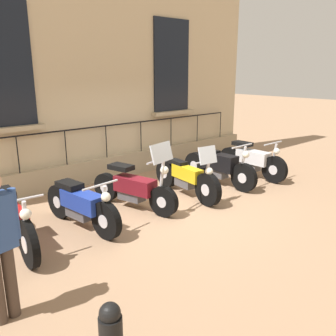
% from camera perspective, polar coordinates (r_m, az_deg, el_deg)
% --- Properties ---
extents(ground_plane, '(60.00, 60.00, 0.00)m').
position_cam_1_polar(ground_plane, '(7.54, 0.24, -5.94)').
color(ground_plane, '#9E7A5B').
extents(building_facade, '(0.82, 10.40, 7.96)m').
position_cam_1_polar(building_facade, '(9.39, -12.09, 22.01)').
color(building_facade, '#C6B28E').
rests_on(building_facade, ground_plane).
extents(motorcycle_red, '(2.24, 0.61, 1.02)m').
position_cam_1_polar(motorcycle_red, '(6.19, -23.47, -7.85)').
color(motorcycle_red, black).
rests_on(motorcycle_red, ground_plane).
extents(motorcycle_blue, '(2.02, 0.71, 0.94)m').
position_cam_1_polar(motorcycle_blue, '(6.56, -13.63, -5.85)').
color(motorcycle_blue, black).
rests_on(motorcycle_blue, ground_plane).
extents(motorcycle_maroon, '(2.10, 0.84, 1.44)m').
position_cam_1_polar(motorcycle_maroon, '(7.27, -5.39, -3.21)').
color(motorcycle_maroon, black).
rests_on(motorcycle_maroon, ground_plane).
extents(motorcycle_yellow, '(2.22, 0.57, 1.25)m').
position_cam_1_polar(motorcycle_yellow, '(7.98, 2.95, -1.55)').
color(motorcycle_yellow, black).
rests_on(motorcycle_yellow, ground_plane).
extents(motorcycle_black, '(2.21, 0.72, 1.09)m').
position_cam_1_polar(motorcycle_black, '(8.86, 8.11, 0.25)').
color(motorcycle_black, black).
rests_on(motorcycle_black, ground_plane).
extents(motorcycle_white, '(2.09, 0.73, 1.01)m').
position_cam_1_polar(motorcycle_white, '(9.64, 13.20, 1.15)').
color(motorcycle_white, black).
rests_on(motorcycle_white, ground_plane).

